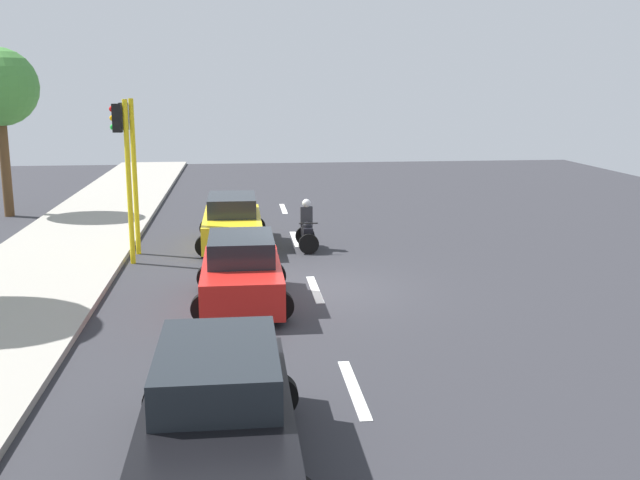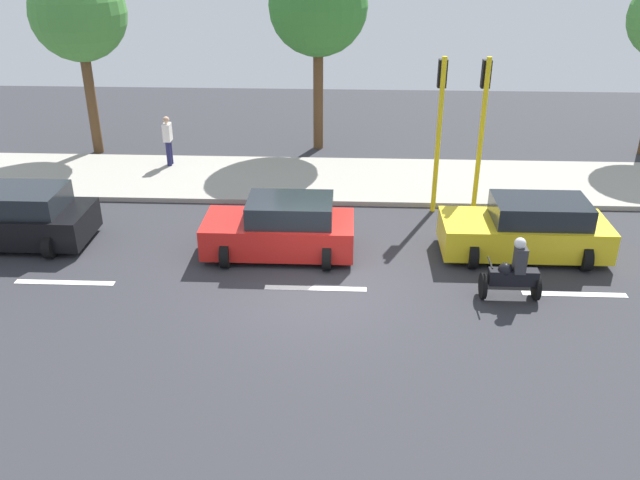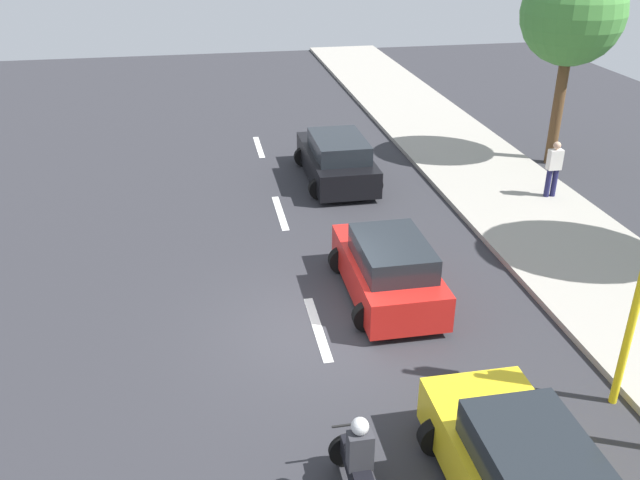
# 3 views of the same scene
# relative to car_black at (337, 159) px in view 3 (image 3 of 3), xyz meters

# --- Properties ---
(ground_plane) EXTENTS (40.00, 60.00, 0.10)m
(ground_plane) POSITION_rel_car_black_xyz_m (-2.12, -8.22, -0.76)
(ground_plane) COLOR #2D2D33
(sidewalk) EXTENTS (4.00, 60.00, 0.15)m
(sidewalk) POSITION_rel_car_black_xyz_m (4.88, -8.22, -0.64)
(sidewalk) COLOR #9E998E
(sidewalk) RESTS_ON ground
(lane_stripe_mid) EXTENTS (0.20, 2.40, 0.01)m
(lane_stripe_mid) POSITION_rel_car_black_xyz_m (-2.12, -8.22, -0.71)
(lane_stripe_mid) COLOR white
(lane_stripe_mid) RESTS_ON ground
(lane_stripe_south) EXTENTS (0.20, 2.40, 0.01)m
(lane_stripe_south) POSITION_rel_car_black_xyz_m (-2.12, -2.22, -0.71)
(lane_stripe_south) COLOR white
(lane_stripe_south) RESTS_ON ground
(lane_stripe_far_south) EXTENTS (0.20, 2.40, 0.01)m
(lane_stripe_far_south) POSITION_rel_car_black_xyz_m (-2.12, 3.78, -0.71)
(lane_stripe_far_south) COLOR white
(lane_stripe_far_south) RESTS_ON ground
(car_black) EXTENTS (2.28, 4.42, 1.52)m
(car_black) POSITION_rel_car_black_xyz_m (0.00, 0.00, 0.00)
(car_black) COLOR black
(car_black) RESTS_ON ground
(car_red) EXTENTS (2.15, 3.81, 1.52)m
(car_red) POSITION_rel_car_black_xyz_m (-0.36, -7.26, -0.00)
(car_red) COLOR red
(car_red) RESTS_ON ground
(motorcycle) EXTENTS (0.60, 1.30, 1.53)m
(motorcycle) POSITION_rel_car_black_xyz_m (-2.35, -12.68, -0.07)
(motorcycle) COLOR black
(motorcycle) RESTS_ON ground
(pedestrian_near_signal) EXTENTS (0.40, 0.24, 1.69)m
(pedestrian_near_signal) POSITION_rel_car_black_xyz_m (5.91, -2.79, 0.35)
(pedestrian_near_signal) COLOR #1E1E4C
(pedestrian_near_signal) RESTS_ON sidewalk
(street_tree_south) EXTENTS (3.25, 3.25, 6.56)m
(street_tree_south) POSITION_rel_car_black_xyz_m (7.55, 0.31, 4.18)
(street_tree_south) COLOR brown
(street_tree_south) RESTS_ON ground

